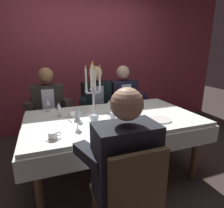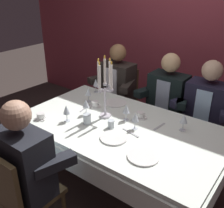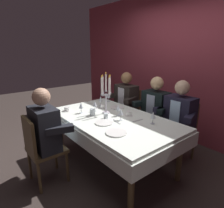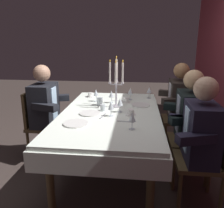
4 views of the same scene
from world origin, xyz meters
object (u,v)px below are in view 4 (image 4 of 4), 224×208
object	(u,v)px
water_tumbler_0	(103,108)
seated_diner_0	(180,100)
dinner_plate_1	(90,113)
coffee_cup_1	(126,100)
wine_glass_2	(132,117)
seated_diner_1	(44,104)
seated_diner_2	(191,116)
wine_glass_3	(111,94)
coffee_cup_0	(131,113)
seated_diner_3	(202,132)
wine_glass_6	(111,106)
dinner_plate_2	(141,105)
candelabra	(116,83)
wine_glass_1	(120,102)
wine_glass_5	(149,90)
dining_table	(110,122)
water_tumbler_1	(100,102)
wine_glass_0	(96,93)
wine_glass_4	(130,92)
dinner_plate_0	(76,123)
coffee_cup_2	(91,95)

from	to	relation	value
water_tumbler_0	seated_diner_0	world-z (taller)	seated_diner_0
dinner_plate_1	seated_diner_0	world-z (taller)	seated_diner_0
water_tumbler_0	coffee_cup_1	world-z (taller)	water_tumbler_0
dinner_plate_1	wine_glass_2	world-z (taller)	wine_glass_2
seated_diner_1	seated_diner_0	bearing A→B (deg)	103.59
water_tumbler_0	seated_diner_0	size ratio (longest dim) A/B	0.06
coffee_cup_1	seated_diner_2	xyz separation A→B (m)	(0.48, 0.73, -0.03)
wine_glass_3	dinner_plate_1	bearing A→B (deg)	-21.18
coffee_cup_0	seated_diner_2	distance (m)	0.65
water_tumbler_0	seated_diner_3	world-z (taller)	seated_diner_3
wine_glass_6	dinner_plate_2	bearing A→B (deg)	144.60
wine_glass_3	wine_glass_6	bearing A→B (deg)	5.97
candelabra	wine_glass_1	bearing A→B (deg)	17.13
wine_glass_2	wine_glass_5	bearing A→B (deg)	170.17
dining_table	wine_glass_5	bearing A→B (deg)	145.83
wine_glass_1	seated_diner_2	distance (m)	0.79
wine_glass_2	wine_glass_6	world-z (taller)	same
water_tumbler_0	wine_glass_1	bearing A→B (deg)	82.29
dining_table	wine_glass_5	distance (m)	0.86
wine_glass_5	water_tumbler_1	xyz separation A→B (m)	(0.42, -0.63, -0.07)
seated_diner_1	wine_glass_0	bearing A→B (deg)	107.70
wine_glass_1	wine_glass_2	size ratio (longest dim) A/B	1.00
wine_glass_1	wine_glass_6	world-z (taller)	same
wine_glass_0	wine_glass_2	distance (m)	1.07
dining_table	wine_glass_0	xyz separation A→B (m)	(-0.45, -0.24, 0.23)
coffee_cup_1	dinner_plate_1	bearing A→B (deg)	-35.60
seated_diner_3	wine_glass_6	bearing A→B (deg)	-112.26
dinner_plate_1	water_tumbler_0	size ratio (longest dim) A/B	3.12
wine_glass_2	wine_glass_5	xyz separation A→B (m)	(-1.19, 0.21, 0.00)
wine_glass_2	dinner_plate_2	bearing A→B (deg)	173.81
wine_glass_3	water_tumbler_0	xyz separation A→B (m)	(0.36, -0.06, -0.08)
dinner_plate_2	wine_glass_1	world-z (taller)	wine_glass_1
wine_glass_4	seated_diner_1	distance (m)	1.15
wine_glass_1	coffee_cup_1	xyz separation A→B (m)	(-0.42, 0.05, -0.09)
wine_glass_6	candelabra	bearing A→B (deg)	176.43
coffee_cup_1	dinner_plate_2	bearing A→B (deg)	56.57
dining_table	dinner_plate_0	distance (m)	0.53
wine_glass_3	water_tumbler_1	size ratio (longest dim) A/B	1.67
dinner_plate_1	coffee_cup_2	world-z (taller)	coffee_cup_2
dinner_plate_0	wine_glass_5	size ratio (longest dim) A/B	1.52
candelabra	wine_glass_4	distance (m)	0.43
coffee_cup_1	seated_diner_1	bearing A→B (deg)	-79.53
water_tumbler_0	seated_diner_1	xyz separation A→B (m)	(-0.20, -0.80, -0.04)
dinner_plate_0	wine_glass_3	xyz separation A→B (m)	(-0.82, 0.26, 0.11)
water_tumbler_0	wine_glass_4	bearing A→B (deg)	151.07
wine_glass_2	coffee_cup_0	size ratio (longest dim) A/B	1.24
water_tumbler_1	seated_diner_3	bearing A→B (deg)	54.09
wine_glass_4	seated_diner_2	xyz separation A→B (m)	(0.62, 0.68, -0.12)
wine_glass_4	coffee_cup_0	size ratio (longest dim) A/B	1.24
seated_diner_2	wine_glass_1	bearing A→B (deg)	-94.08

